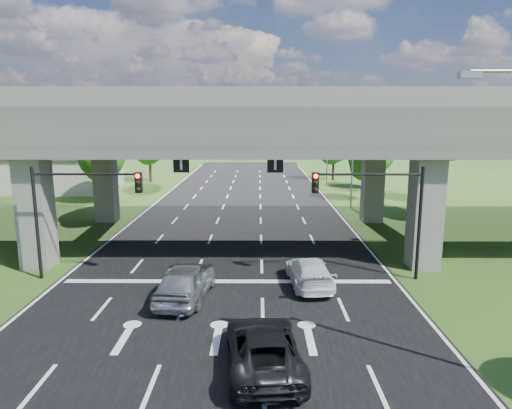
{
  "coord_description": "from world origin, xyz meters",
  "views": [
    {
      "loc": [
        1.61,
        -19.16,
        8.39
      ],
      "look_at": [
        1.45,
        8.98,
        3.09
      ],
      "focal_mm": 32.0,
      "sensor_mm": 36.0,
      "label": 1
    }
  ],
  "objects_px": {
    "streetlight_beyond": "(325,139)",
    "car_dark": "(188,279)",
    "signal_left": "(76,202)",
    "car_white": "(309,272)",
    "car_silver": "(186,282)",
    "car_trailing": "(264,348)",
    "signal_right": "(379,202)",
    "streetlight_far": "(349,146)"
  },
  "relations": [
    {
      "from": "streetlight_far",
      "to": "car_silver",
      "type": "relative_size",
      "value": 1.98
    },
    {
      "from": "car_dark",
      "to": "car_trailing",
      "type": "relative_size",
      "value": 0.85
    },
    {
      "from": "streetlight_far",
      "to": "signal_right",
      "type": "bearing_deg",
      "value": -96.47
    },
    {
      "from": "streetlight_beyond",
      "to": "car_silver",
      "type": "bearing_deg",
      "value": -107.01
    },
    {
      "from": "streetlight_beyond",
      "to": "car_dark",
      "type": "bearing_deg",
      "value": -107.29
    },
    {
      "from": "signal_right",
      "to": "car_trailing",
      "type": "relative_size",
      "value": 1.15
    },
    {
      "from": "streetlight_beyond",
      "to": "car_trailing",
      "type": "distance_m",
      "value": 45.92
    },
    {
      "from": "car_dark",
      "to": "signal_right",
      "type": "bearing_deg",
      "value": -161.49
    },
    {
      "from": "streetlight_far",
      "to": "streetlight_beyond",
      "type": "relative_size",
      "value": 1.0
    },
    {
      "from": "streetlight_far",
      "to": "car_trailing",
      "type": "distance_m",
      "value": 30.47
    },
    {
      "from": "car_dark",
      "to": "car_trailing",
      "type": "distance_m",
      "value": 7.56
    },
    {
      "from": "car_white",
      "to": "car_dark",
      "type": "bearing_deg",
      "value": 6.63
    },
    {
      "from": "car_white",
      "to": "car_silver",
      "type": "bearing_deg",
      "value": 12.51
    },
    {
      "from": "signal_left",
      "to": "car_white",
      "type": "xyz_separation_m",
      "value": [
        12.02,
        -0.94,
        -3.46
      ]
    },
    {
      "from": "streetlight_beyond",
      "to": "streetlight_far",
      "type": "bearing_deg",
      "value": -90.0
    },
    {
      "from": "signal_left",
      "to": "car_white",
      "type": "height_order",
      "value": "signal_left"
    },
    {
      "from": "car_silver",
      "to": "car_white",
      "type": "height_order",
      "value": "car_silver"
    },
    {
      "from": "signal_right",
      "to": "car_dark",
      "type": "xyz_separation_m",
      "value": [
        -9.62,
        -2.17,
        -3.42
      ]
    },
    {
      "from": "streetlight_beyond",
      "to": "car_trailing",
      "type": "bearing_deg",
      "value": -100.48
    },
    {
      "from": "car_dark",
      "to": "streetlight_far",
      "type": "bearing_deg",
      "value": -112.35
    },
    {
      "from": "signal_left",
      "to": "car_trailing",
      "type": "relative_size",
      "value": 1.15
    },
    {
      "from": "signal_left",
      "to": "car_silver",
      "type": "xyz_separation_m",
      "value": [
        6.02,
        -2.83,
        -3.29
      ]
    },
    {
      "from": "car_trailing",
      "to": "streetlight_far",
      "type": "bearing_deg",
      "value": -111.16
    },
    {
      "from": "signal_left",
      "to": "streetlight_beyond",
      "type": "xyz_separation_m",
      "value": [
        17.92,
        36.06,
        1.66
      ]
    },
    {
      "from": "signal_right",
      "to": "car_dark",
      "type": "distance_m",
      "value": 10.44
    },
    {
      "from": "signal_left",
      "to": "streetlight_beyond",
      "type": "bearing_deg",
      "value": 63.57
    },
    {
      "from": "signal_left",
      "to": "car_white",
      "type": "relative_size",
      "value": 1.25
    },
    {
      "from": "signal_left",
      "to": "car_trailing",
      "type": "distance_m",
      "value": 13.49
    },
    {
      "from": "signal_right",
      "to": "car_silver",
      "type": "distance_m",
      "value": 10.56
    },
    {
      "from": "car_silver",
      "to": "streetlight_far",
      "type": "bearing_deg",
      "value": -110.73
    },
    {
      "from": "signal_right",
      "to": "car_silver",
      "type": "xyz_separation_m",
      "value": [
        -9.62,
        -2.83,
        -3.29
      ]
    },
    {
      "from": "signal_right",
      "to": "streetlight_far",
      "type": "relative_size",
      "value": 0.6
    },
    {
      "from": "signal_right",
      "to": "signal_left",
      "type": "distance_m",
      "value": 15.65
    },
    {
      "from": "streetlight_beyond",
      "to": "car_dark",
      "type": "height_order",
      "value": "streetlight_beyond"
    },
    {
      "from": "car_dark",
      "to": "car_trailing",
      "type": "height_order",
      "value": "car_dark"
    },
    {
      "from": "signal_right",
      "to": "streetlight_far",
      "type": "distance_m",
      "value": 20.25
    },
    {
      "from": "car_silver",
      "to": "signal_right",
      "type": "bearing_deg",
      "value": -156.89
    },
    {
      "from": "car_dark",
      "to": "car_silver",
      "type": "bearing_deg",
      "value": 95.81
    },
    {
      "from": "streetlight_far",
      "to": "car_dark",
      "type": "bearing_deg",
      "value": -118.16
    },
    {
      "from": "signal_right",
      "to": "car_white",
      "type": "relative_size",
      "value": 1.25
    },
    {
      "from": "streetlight_beyond",
      "to": "car_trailing",
      "type": "relative_size",
      "value": 1.92
    },
    {
      "from": "signal_left",
      "to": "streetlight_far",
      "type": "bearing_deg",
      "value": 48.22
    }
  ]
}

